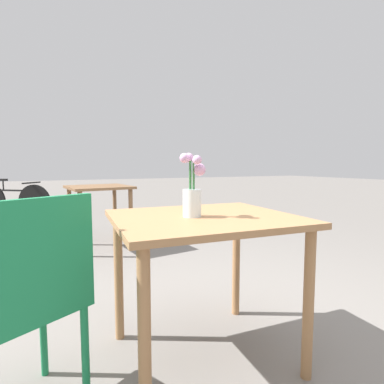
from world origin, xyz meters
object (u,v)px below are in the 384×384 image
(table_front, at_px, (204,237))
(cafe_chair, at_px, (29,296))
(bicycle, at_px, (12,201))
(flower_vase, at_px, (192,194))
(table_back, at_px, (99,197))

(table_front, height_order, cafe_chair, cafe_chair)
(cafe_chair, height_order, bicycle, cafe_chair)
(table_front, distance_m, flower_vase, 0.23)
(cafe_chair, relative_size, table_back, 1.14)
(table_front, xyz_separation_m, cafe_chair, (-0.79, -0.09, -0.12))
(cafe_chair, bearing_deg, table_front, 6.75)
(flower_vase, height_order, cafe_chair, flower_vase)
(flower_vase, relative_size, cafe_chair, 0.35)
(cafe_chair, bearing_deg, table_back, 75.79)
(table_front, distance_m, cafe_chair, 0.80)
(flower_vase, bearing_deg, cafe_chair, -173.20)
(flower_vase, bearing_deg, table_front, 6.14)
(flower_vase, distance_m, cafe_chair, 0.80)
(table_front, xyz_separation_m, bicycle, (-1.32, 5.10, -0.30))
(flower_vase, bearing_deg, bicycle, 103.74)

